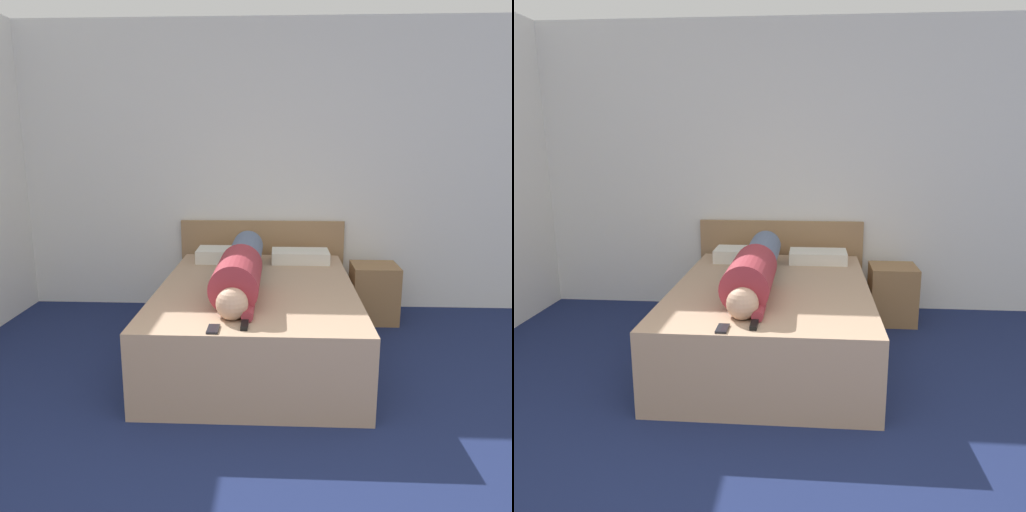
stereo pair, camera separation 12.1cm
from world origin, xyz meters
The scene contains 9 objects.
wall_back centered at (0.00, 3.63, 1.30)m, with size 5.84×0.06×2.60m.
bed centered at (-0.10, 2.47, 0.26)m, with size 1.40×1.99×0.53m.
headboard centered at (-0.10, 3.56, 0.41)m, with size 1.52×0.04×0.83m.
nightstand centered at (0.89, 3.22, 0.25)m, with size 0.39×0.38×0.50m.
person_lying centered at (-0.21, 2.42, 0.67)m, with size 0.31×1.61×0.31m.
pillow_near_headboard centered at (-0.40, 3.21, 0.58)m, with size 0.52×0.30×0.11m.
pillow_second centered at (0.24, 3.21, 0.58)m, with size 0.49×0.30×0.10m.
tv_remote centered at (-0.13, 1.63, 0.54)m, with size 0.04×0.15×0.02m.
cell_phone centered at (-0.30, 1.57, 0.53)m, with size 0.06×0.13×0.01m.
Camera 1 is at (0.05, -1.02, 1.54)m, focal length 35.00 mm.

